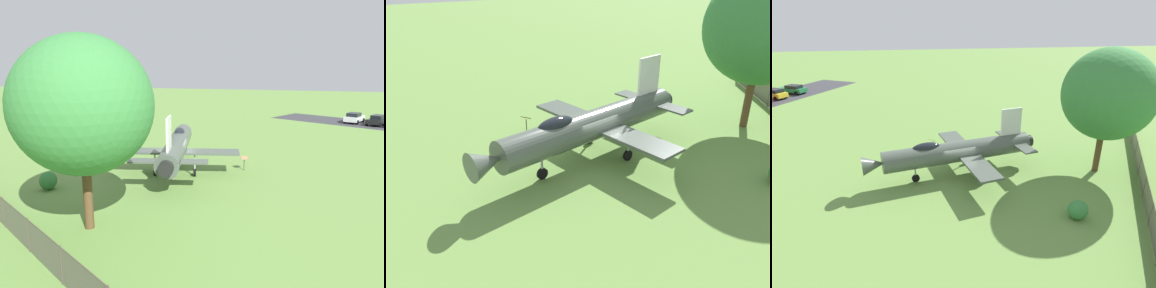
# 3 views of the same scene
# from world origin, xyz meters

# --- Properties ---
(ground_plane) EXTENTS (200.00, 200.00, 0.00)m
(ground_plane) POSITION_xyz_m (0.00, 0.00, 0.00)
(ground_plane) COLOR #668E42
(display_jet) EXTENTS (9.95, 13.83, 5.04)m
(display_jet) POSITION_xyz_m (-0.08, 0.37, 2.03)
(display_jet) COLOR #4C564C
(display_jet) RESTS_ON ground_plane
(shade_tree) EXTENTS (7.08, 6.88, 9.88)m
(shade_tree) POSITION_xyz_m (-1.20, -11.21, 6.41)
(shade_tree) COLOR brown
(shade_tree) RESTS_ON ground_plane
(info_plaque) EXTENTS (0.72, 0.68, 1.14)m
(info_plaque) POSITION_xyz_m (5.15, 1.83, 0.85)
(info_plaque) COLOR #333333
(info_plaque) RESTS_ON ground_plane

